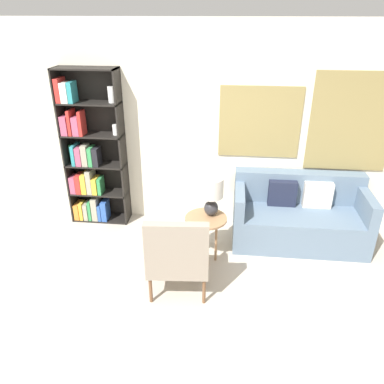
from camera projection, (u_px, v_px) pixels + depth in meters
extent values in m
plane|color=#B2A899|center=(163.00, 317.00, 3.75)|extent=(14.00, 14.00, 0.00)
cube|color=silver|center=(187.00, 128.00, 4.96)|extent=(6.40, 0.06, 2.70)
cube|color=olive|center=(260.00, 122.00, 4.78)|extent=(1.04, 0.02, 0.92)
cube|color=olive|center=(351.00, 123.00, 4.66)|extent=(1.02, 0.02, 1.25)
cube|color=black|center=(66.00, 149.00, 5.09)|extent=(0.02, 0.30, 2.13)
cube|color=black|center=(123.00, 151.00, 5.01)|extent=(0.02, 0.30, 2.13)
cube|color=black|center=(84.00, 68.00, 4.58)|extent=(0.81, 0.30, 0.02)
cube|color=black|center=(103.00, 218.00, 5.52)|extent=(0.81, 0.30, 0.02)
cube|color=black|center=(98.00, 146.00, 5.18)|extent=(0.81, 0.01, 2.13)
cube|color=black|center=(100.00, 192.00, 5.33)|extent=(0.81, 0.30, 0.02)
cube|color=orange|center=(79.00, 210.00, 5.47)|extent=(0.07, 0.22, 0.23)
cube|color=gold|center=(83.00, 210.00, 5.43)|extent=(0.05, 0.17, 0.26)
cube|color=gray|center=(88.00, 210.00, 5.46)|extent=(0.06, 0.23, 0.25)
cube|color=#338C4C|center=(92.00, 209.00, 5.44)|extent=(0.04, 0.23, 0.29)
cube|color=gray|center=(96.00, 207.00, 5.42)|extent=(0.08, 0.23, 0.34)
cube|color=#2D56A8|center=(101.00, 211.00, 5.44)|extent=(0.04, 0.24, 0.24)
cube|color=#2D56A8|center=(105.00, 210.00, 5.40)|extent=(0.08, 0.20, 0.29)
cube|color=black|center=(96.00, 164.00, 5.14)|extent=(0.81, 0.30, 0.02)
cube|color=#B24C6B|center=(74.00, 184.00, 5.26)|extent=(0.08, 0.19, 0.24)
cube|color=red|center=(80.00, 183.00, 5.25)|extent=(0.07, 0.19, 0.27)
cube|color=gold|center=(86.00, 182.00, 5.26)|extent=(0.07, 0.24, 0.28)
cube|color=gray|center=(91.00, 180.00, 5.24)|extent=(0.07, 0.25, 0.34)
cube|color=gold|center=(96.00, 185.00, 5.24)|extent=(0.07, 0.20, 0.23)
cube|color=#338C4C|center=(101.00, 185.00, 5.23)|extent=(0.05, 0.19, 0.24)
cube|color=black|center=(93.00, 135.00, 4.95)|extent=(0.81, 0.30, 0.02)
cylinder|color=#194723|center=(71.00, 154.00, 5.11)|extent=(0.06, 0.06, 0.26)
cube|color=teal|center=(76.00, 154.00, 5.09)|extent=(0.05, 0.24, 0.27)
cube|color=#B24C6B|center=(80.00, 156.00, 5.06)|extent=(0.08, 0.19, 0.25)
cube|color=gray|center=(86.00, 155.00, 5.03)|extent=(0.08, 0.17, 0.29)
cube|color=#338C4C|center=(92.00, 156.00, 5.05)|extent=(0.06, 0.20, 0.26)
cube|color=black|center=(97.00, 156.00, 5.04)|extent=(0.07, 0.18, 0.25)
cube|color=black|center=(89.00, 103.00, 4.77)|extent=(0.81, 0.30, 0.02)
cube|color=#B24C6B|center=(66.00, 125.00, 4.90)|extent=(0.09, 0.22, 0.25)
cube|color=red|center=(72.00, 122.00, 4.88)|extent=(0.04, 0.22, 0.33)
cube|color=#B24C6B|center=(78.00, 125.00, 4.89)|extent=(0.09, 0.23, 0.24)
cube|color=red|center=(82.00, 123.00, 4.85)|extent=(0.04, 0.18, 0.32)
cylinder|color=white|center=(116.00, 130.00, 4.89)|extent=(0.08, 0.08, 0.14)
cube|color=red|center=(60.00, 90.00, 4.71)|extent=(0.06, 0.24, 0.30)
cube|color=silver|center=(66.00, 92.00, 4.69)|extent=(0.09, 0.19, 0.25)
cube|color=teal|center=(72.00, 92.00, 4.69)|extent=(0.06, 0.20, 0.26)
cylinder|color=white|center=(112.00, 94.00, 4.69)|extent=(0.10, 0.10, 0.20)
cylinder|color=brown|center=(204.00, 259.00, 4.36)|extent=(0.04, 0.04, 0.31)
cylinder|color=brown|center=(157.00, 259.00, 4.37)|extent=(0.04, 0.04, 0.31)
cylinder|color=brown|center=(204.00, 291.00, 3.87)|extent=(0.04, 0.04, 0.31)
cylinder|color=brown|center=(151.00, 290.00, 3.89)|extent=(0.04, 0.04, 0.31)
cube|color=gray|center=(179.00, 259.00, 4.04)|extent=(0.68, 0.67, 0.08)
cube|color=gray|center=(176.00, 249.00, 3.66)|extent=(0.64, 0.15, 0.56)
cube|color=brown|center=(206.00, 249.00, 3.97)|extent=(0.09, 0.56, 0.04)
cube|color=brown|center=(151.00, 248.00, 3.98)|extent=(0.09, 0.56, 0.04)
cube|color=slate|center=(298.00, 226.00, 4.89)|extent=(1.68, 0.81, 0.45)
cube|color=slate|center=(299.00, 186.00, 4.96)|extent=(1.68, 0.20, 0.42)
cube|color=slate|center=(239.00, 198.00, 4.80)|extent=(0.12, 0.81, 0.29)
cube|color=slate|center=(365.00, 204.00, 4.65)|extent=(0.12, 0.81, 0.29)
cube|color=#1E2338|center=(282.00, 193.00, 4.87)|extent=(0.36, 0.12, 0.34)
cube|color=beige|center=(318.00, 195.00, 4.83)|extent=(0.36, 0.12, 0.34)
cylinder|color=#99704C|center=(206.00, 219.00, 4.45)|extent=(0.50, 0.50, 0.02)
cylinder|color=#99704C|center=(207.00, 231.00, 4.71)|extent=(0.03, 0.03, 0.52)
cylinder|color=#99704C|center=(194.00, 241.00, 4.52)|extent=(0.03, 0.03, 0.52)
cylinder|color=#99704C|center=(216.00, 242.00, 4.49)|extent=(0.03, 0.03, 0.52)
ellipsoid|color=#2D2D33|center=(211.00, 208.00, 4.46)|extent=(0.17, 0.17, 0.19)
cylinder|color=tan|center=(211.00, 199.00, 4.41)|extent=(0.02, 0.02, 0.06)
cylinder|color=beige|center=(212.00, 187.00, 4.34)|extent=(0.28, 0.28, 0.24)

